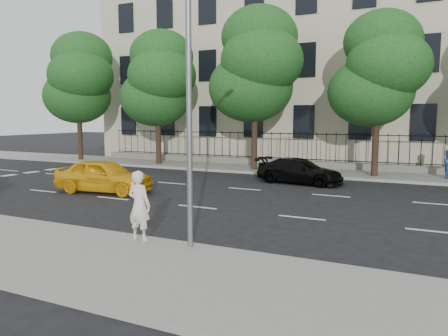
% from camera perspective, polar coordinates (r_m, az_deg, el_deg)
% --- Properties ---
extents(ground, '(120.00, 120.00, 0.00)m').
position_cam_1_polar(ground, '(14.30, -8.46, -6.92)').
color(ground, black).
rests_on(ground, ground).
extents(near_sidewalk, '(60.00, 4.00, 0.15)m').
position_cam_1_polar(near_sidewalk, '(11.33, -20.11, -10.56)').
color(near_sidewalk, gray).
rests_on(near_sidewalk, ground).
extents(far_sidewalk, '(60.00, 4.00, 0.15)m').
position_cam_1_polar(far_sidewalk, '(26.85, 8.57, -0.34)').
color(far_sidewalk, gray).
rests_on(far_sidewalk, ground).
extents(lane_markings, '(49.60, 4.62, 0.01)m').
position_cam_1_polar(lane_markings, '(18.33, -0.07, -3.79)').
color(lane_markings, silver).
rests_on(lane_markings, ground).
extents(masonry_building, '(34.60, 12.11, 18.50)m').
position_cam_1_polar(masonry_building, '(35.75, 13.26, 15.70)').
color(masonry_building, beige).
rests_on(masonry_building, ground).
extents(iron_fence, '(30.00, 0.50, 2.20)m').
position_cam_1_polar(iron_fence, '(28.41, 9.61, 1.19)').
color(iron_fence, slate).
rests_on(iron_fence, far_sidewalk).
extents(street_light, '(0.25, 3.32, 8.05)m').
position_cam_1_polar(street_light, '(11.22, -3.22, 15.88)').
color(street_light, slate).
rests_on(street_light, near_sidewalk).
extents(tree_a, '(5.71, 5.31, 9.39)m').
position_cam_1_polar(tree_a, '(34.52, -18.32, 11.03)').
color(tree_a, '#382619').
rests_on(tree_a, far_sidewalk).
extents(tree_b, '(5.53, 5.12, 8.97)m').
position_cam_1_polar(tree_b, '(30.09, -8.47, 11.43)').
color(tree_b, '#382619').
rests_on(tree_b, far_sidewalk).
extents(tree_c, '(5.89, 5.50, 9.80)m').
position_cam_1_polar(tree_c, '(26.87, 4.29, 13.27)').
color(tree_c, '#382619').
rests_on(tree_c, far_sidewalk).
extents(tree_d, '(5.34, 4.94, 8.84)m').
position_cam_1_polar(tree_d, '(25.11, 19.66, 12.04)').
color(tree_d, '#382619').
rests_on(tree_d, far_sidewalk).
extents(yellow_taxi, '(4.58, 2.30, 1.50)m').
position_cam_1_polar(yellow_taxi, '(20.03, -15.44, -0.98)').
color(yellow_taxi, yellow).
rests_on(yellow_taxi, ground).
extents(black_sedan, '(4.55, 2.27, 1.27)m').
position_cam_1_polar(black_sedan, '(22.23, 9.86, -0.38)').
color(black_sedan, black).
rests_on(black_sedan, ground).
extents(woman_near, '(0.68, 0.46, 1.83)m').
position_cam_1_polar(woman_near, '(11.58, -11.02, -4.83)').
color(woman_near, silver).
rests_on(woman_near, near_sidewalk).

